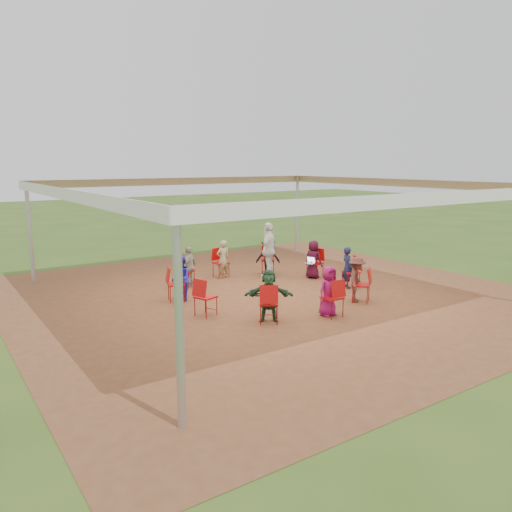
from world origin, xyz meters
TOP-DOWN VIEW (x-y plane):
  - ground at (0.00, 0.00)m, footprint 80.00×80.00m
  - dirt_patch at (0.00, 0.00)m, footprint 13.00×13.00m
  - tent at (0.00, 0.00)m, footprint 10.33×10.33m
  - chair_0 at (2.35, 0.80)m, footprint 0.55×0.54m
  - chair_1 at (1.43, 2.03)m, footprint 0.60×0.60m
  - chair_2 at (-0.03, 2.48)m, footprint 0.43×0.45m
  - chair_3 at (-1.48, 1.99)m, footprint 0.60×0.60m
  - chair_4 at (-2.37, 0.74)m, footprint 0.55×0.53m
  - chair_5 at (-2.35, -0.80)m, footprint 0.55×0.54m
  - chair_6 at (-1.43, -2.03)m, footprint 0.60×0.60m
  - chair_7 at (0.03, -2.48)m, footprint 0.43×0.45m
  - chair_8 at (1.48, -1.99)m, footprint 0.60×0.60m
  - chair_9 at (2.37, -0.74)m, footprint 0.55×0.53m
  - person_seated_0 at (2.24, 0.76)m, footprint 0.49×0.64m
  - person_seated_1 at (1.37, 1.93)m, footprint 0.83×0.74m
  - person_seated_2 at (-0.03, 2.36)m, footprint 0.43×0.29m
  - person_seated_3 at (-1.41, 1.89)m, footprint 0.76×0.69m
  - person_seated_4 at (-2.25, 0.70)m, footprint 0.48×0.64m
  - person_seated_5 at (-1.37, -1.93)m, footprint 1.12×0.96m
  - person_seated_6 at (0.03, -2.36)m, footprint 0.58×0.33m
  - person_seated_7 at (1.41, -1.89)m, footprint 0.83×0.75m
  - person_seated_8 at (2.25, -0.70)m, footprint 0.39×0.49m
  - standing_person at (1.16, 1.60)m, footprint 1.12×1.00m
  - cable_coil at (-0.31, 0.02)m, footprint 0.33×0.33m
  - laptop at (2.08, 0.70)m, footprint 0.31×0.35m

SIDE VIEW (x-z plane):
  - ground at x=0.00m, z-range 0.00..0.00m
  - dirt_patch at x=0.00m, z-range 0.01..0.01m
  - cable_coil at x=-0.31m, z-range 0.01..0.03m
  - chair_0 at x=2.35m, z-range 0.00..0.90m
  - chair_1 at x=1.43m, z-range 0.00..0.90m
  - chair_2 at x=-0.03m, z-range 0.00..0.90m
  - chair_3 at x=-1.48m, z-range 0.00..0.90m
  - chair_4 at x=-2.37m, z-range 0.00..0.90m
  - chair_5 at x=-2.35m, z-range 0.00..0.90m
  - chair_6 at x=-1.43m, z-range 0.00..0.90m
  - chair_7 at x=0.03m, z-range 0.00..0.90m
  - chair_8 at x=1.48m, z-range 0.00..0.90m
  - chair_9 at x=2.37m, z-range 0.00..0.90m
  - laptop at x=2.08m, z-range 0.46..0.65m
  - person_seated_0 at x=2.24m, z-range 0.01..1.18m
  - person_seated_1 at x=1.37m, z-range 0.01..1.18m
  - person_seated_2 at x=-0.03m, z-range 0.01..1.18m
  - person_seated_3 at x=-1.41m, z-range 0.01..1.18m
  - person_seated_4 at x=-2.25m, z-range 0.01..1.18m
  - person_seated_5 at x=-1.37m, z-range 0.01..1.18m
  - person_seated_6 at x=0.03m, z-range 0.01..1.18m
  - person_seated_7 at x=1.41m, z-range 0.01..1.18m
  - person_seated_8 at x=2.25m, z-range 0.01..1.18m
  - standing_person at x=1.16m, z-range 0.01..1.72m
  - tent at x=0.00m, z-range 0.87..3.87m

